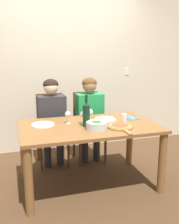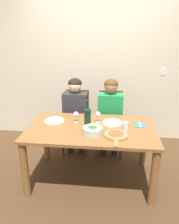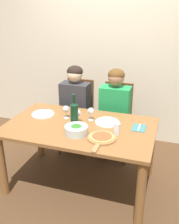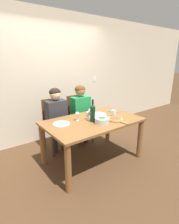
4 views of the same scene
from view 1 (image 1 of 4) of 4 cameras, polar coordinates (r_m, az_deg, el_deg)
The scene contains 17 objects.
ground_plane at distance 3.36m, azimuth -0.15°, elevation -15.35°, with size 40.00×40.00×0.00m, color #4C331E.
back_wall at distance 4.29m, azimuth -5.57°, elevation 9.75°, with size 10.00×0.06×2.70m.
dining_table at distance 3.11m, azimuth -0.16°, elevation -5.10°, with size 1.60×0.97×0.76m.
chair_left at distance 3.82m, azimuth -8.33°, elevation -3.25°, with size 0.42×0.42×1.00m.
chair_right at distance 3.94m, azimuth -0.42°, elevation -2.62°, with size 0.42×0.42×1.00m.
person_woman at distance 3.66m, azimuth -8.16°, elevation -0.52°, with size 0.47×0.51×1.23m.
person_man at distance 3.78m, azimuth 0.08°, elevation 0.05°, with size 0.47×0.51×1.23m.
wine_bottle at distance 2.98m, azimuth -0.69°, elevation -0.40°, with size 0.08×0.08×0.37m.
broccoli_bowl at distance 2.90m, azimuth 1.58°, elevation -2.96°, with size 0.24×0.24×0.10m.
dinner_plate_left at distance 3.11m, azimuth -10.10°, elevation -2.71°, with size 0.27×0.27×0.02m.
dinner_plate_right at distance 3.30m, azimuth 3.40°, elevation -1.58°, with size 0.27×0.27×0.02m.
pizza_on_board at distance 2.97m, azimuth 6.77°, elevation -3.21°, with size 0.28×0.42×0.04m.
wine_glass_left at distance 3.13m, azimuth -4.74°, elevation -0.64°, with size 0.07×0.07×0.15m.
wine_glass_right at distance 3.22m, azimuth 0.15°, elevation -0.16°, with size 0.07×0.07×0.15m.
wine_glass_centre at distance 3.10m, azimuth -1.40°, elevation -0.72°, with size 0.07×0.07×0.15m.
water_tumbler at distance 3.14m, azimuth 7.55°, elevation -1.50°, with size 0.07×0.07×0.12m.
fork_on_napkin at distance 3.42m, azimuth 9.12°, elevation -1.31°, with size 0.14×0.18×0.01m.
Camera 1 is at (-0.85, -2.82, 1.61)m, focal length 42.00 mm.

